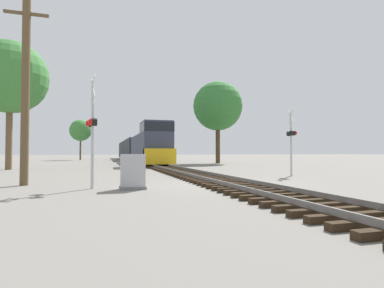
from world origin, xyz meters
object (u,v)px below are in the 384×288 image
(freight_train, at_px, (135,149))
(crossing_signal_far, at_px, (291,136))
(tree_deep_background, at_px, (81,130))
(utility_pole, at_px, (25,90))
(tree_far_right, at_px, (10,77))
(tree_mid_background, at_px, (218,106))
(crossing_signal_near, at_px, (92,126))
(relay_cabinet, at_px, (133,172))

(freight_train, bearing_deg, crossing_signal_far, -81.11)
(crossing_signal_far, relative_size, tree_deep_background, 0.53)
(crossing_signal_far, bearing_deg, utility_pole, 107.65)
(crossing_signal_far, distance_m, tree_far_right, 23.03)
(freight_train, height_order, tree_mid_background, tree_mid_background)
(utility_pole, distance_m, tree_far_right, 14.83)
(freight_train, xyz_separation_m, tree_mid_background, (9.36, -16.04, 5.60))
(crossing_signal_near, distance_m, crossing_signal_far, 11.95)
(freight_train, distance_m, relay_cabinet, 41.58)
(relay_cabinet, distance_m, utility_pole, 6.24)
(crossing_signal_near, bearing_deg, freight_train, 160.95)
(freight_train, height_order, crossing_signal_near, freight_train)
(freight_train, bearing_deg, relay_cabinet, -95.64)
(relay_cabinet, bearing_deg, freight_train, 84.36)
(relay_cabinet, distance_m, tree_far_right, 19.90)
(tree_mid_background, bearing_deg, tree_far_right, -158.18)
(tree_far_right, bearing_deg, freight_train, 62.83)
(tree_far_right, bearing_deg, utility_pole, -72.59)
(crossing_signal_near, bearing_deg, crossing_signal_far, 95.12)
(crossing_signal_far, height_order, tree_deep_background, tree_deep_background)
(tree_deep_background, bearing_deg, freight_train, -38.03)
(freight_train, xyz_separation_m, crossing_signal_near, (-5.63, -40.72, 0.48))
(utility_pole, xyz_separation_m, tree_deep_background, (-0.98, 46.04, 1.49))
(freight_train, xyz_separation_m, utility_pole, (-8.48, -38.64, 2.16))
(crossing_signal_far, xyz_separation_m, tree_far_right, (-18.63, 12.45, 5.30))
(tree_far_right, xyz_separation_m, tree_deep_background, (3.33, 32.31, -2.09))
(crossing_signal_near, relative_size, crossing_signal_far, 1.09)
(tree_mid_background, bearing_deg, utility_pole, -128.30)
(freight_train, height_order, tree_deep_background, tree_deep_background)
(tree_far_right, bearing_deg, crossing_signal_far, -33.75)
(crossing_signal_near, relative_size, tree_mid_background, 0.41)
(crossing_signal_far, relative_size, utility_pole, 0.50)
(crossing_signal_far, height_order, utility_pole, utility_pole)
(freight_train, bearing_deg, tree_deep_background, 141.97)
(relay_cabinet, bearing_deg, tree_deep_background, 96.29)
(tree_deep_background, bearing_deg, tree_mid_background, -51.23)
(freight_train, xyz_separation_m, crossing_signal_far, (5.85, -37.36, 0.44))
(freight_train, relative_size, tree_deep_background, 6.76)
(crossing_signal_far, bearing_deg, tree_far_right, 68.79)
(crossing_signal_far, distance_m, tree_deep_background, 47.41)
(relay_cabinet, xyz_separation_m, tree_far_right, (-8.70, 16.44, 7.07))
(tree_deep_background, bearing_deg, utility_pole, -88.78)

